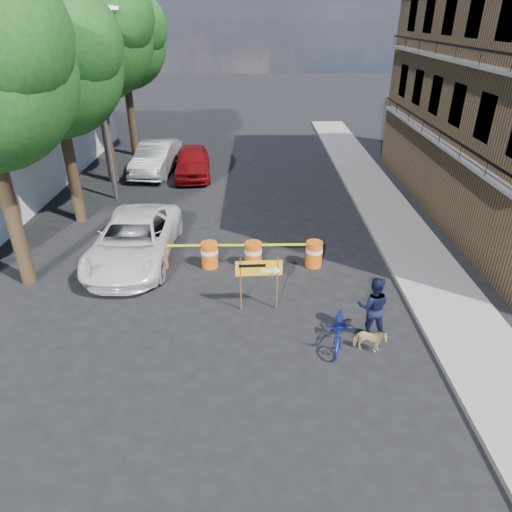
{
  "coord_description": "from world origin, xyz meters",
  "views": [
    {
      "loc": [
        0.45,
        -10.64,
        7.66
      ],
      "look_at": [
        0.5,
        1.29,
        1.3
      ],
      "focal_mm": 32.0,
      "sensor_mm": 36.0,
      "label": 1
    }
  ],
  "objects_px": {
    "barrel_mid_right": "(253,254)",
    "dog": "(369,341)",
    "suv_white": "(134,240)",
    "barrel_far_left": "(159,255)",
    "barrel_mid_left": "(210,254)",
    "sedan_red": "(192,162)",
    "bicycle": "(340,316)",
    "pedestrian": "(373,307)",
    "barrel_far_right": "(314,253)",
    "sedan_silver": "(157,157)",
    "detour_sign": "(265,272)"
  },
  "relations": [
    {
      "from": "bicycle",
      "to": "pedestrian",
      "type": "bearing_deg",
      "value": 35.82
    },
    {
      "from": "barrel_mid_right",
      "to": "dog",
      "type": "xyz_separation_m",
      "value": [
        2.95,
        -4.46,
        -0.13
      ]
    },
    {
      "from": "barrel_far_left",
      "to": "dog",
      "type": "relative_size",
      "value": 1.11
    },
    {
      "from": "barrel_far_left",
      "to": "barrel_mid_left",
      "type": "bearing_deg",
      "value": 1.45
    },
    {
      "from": "barrel_mid_right",
      "to": "suv_white",
      "type": "relative_size",
      "value": 0.16
    },
    {
      "from": "sedan_silver",
      "to": "barrel_mid_left",
      "type": "bearing_deg",
      "value": -65.24
    },
    {
      "from": "barrel_far_left",
      "to": "dog",
      "type": "bearing_deg",
      "value": -35.8
    },
    {
      "from": "barrel_far_left",
      "to": "dog",
      "type": "height_order",
      "value": "barrel_far_left"
    },
    {
      "from": "suv_white",
      "to": "sedan_red",
      "type": "height_order",
      "value": "suv_white"
    },
    {
      "from": "pedestrian",
      "to": "dog",
      "type": "bearing_deg",
      "value": 84.84
    },
    {
      "from": "barrel_far_left",
      "to": "barrel_mid_left",
      "type": "distance_m",
      "value": 1.7
    },
    {
      "from": "barrel_far_left",
      "to": "sedan_silver",
      "type": "relative_size",
      "value": 0.18
    },
    {
      "from": "barrel_mid_left",
      "to": "barrel_mid_right",
      "type": "distance_m",
      "value": 1.48
    },
    {
      "from": "bicycle",
      "to": "sedan_red",
      "type": "bearing_deg",
      "value": 123.45
    },
    {
      "from": "pedestrian",
      "to": "suv_white",
      "type": "relative_size",
      "value": 0.31
    },
    {
      "from": "barrel_far_left",
      "to": "pedestrian",
      "type": "relative_size",
      "value": 0.52
    },
    {
      "from": "barrel_mid_left",
      "to": "detour_sign",
      "type": "xyz_separation_m",
      "value": [
        1.8,
        -2.54,
        0.77
      ]
    },
    {
      "from": "barrel_mid_right",
      "to": "barrel_far_left",
      "type": "bearing_deg",
      "value": -179.17
    },
    {
      "from": "sedan_silver",
      "to": "barrel_far_left",
      "type": "bearing_deg",
      "value": -73.85
    },
    {
      "from": "pedestrian",
      "to": "barrel_mid_left",
      "type": "bearing_deg",
      "value": -28.93
    },
    {
      "from": "pedestrian",
      "to": "sedan_silver",
      "type": "distance_m",
      "value": 16.53
    },
    {
      "from": "dog",
      "to": "bicycle",
      "type": "bearing_deg",
      "value": 78.89
    },
    {
      "from": "barrel_mid_left",
      "to": "dog",
      "type": "distance_m",
      "value": 6.28
    },
    {
      "from": "barrel_mid_left",
      "to": "sedan_red",
      "type": "relative_size",
      "value": 0.2
    },
    {
      "from": "barrel_mid_left",
      "to": "sedan_red",
      "type": "xyz_separation_m",
      "value": [
        -1.74,
        9.9,
        0.29
      ]
    },
    {
      "from": "pedestrian",
      "to": "suv_white",
      "type": "xyz_separation_m",
      "value": [
        -7.24,
        4.26,
        -0.1
      ]
    },
    {
      "from": "suv_white",
      "to": "sedan_silver",
      "type": "distance_m",
      "value": 10.07
    },
    {
      "from": "barrel_mid_right",
      "to": "pedestrian",
      "type": "height_order",
      "value": "pedestrian"
    },
    {
      "from": "barrel_mid_left",
      "to": "suv_white",
      "type": "bearing_deg",
      "value": 168.75
    },
    {
      "from": "detour_sign",
      "to": "bicycle",
      "type": "xyz_separation_m",
      "value": [
        1.9,
        -1.6,
        -0.35
      ]
    },
    {
      "from": "barrel_mid_right",
      "to": "pedestrian",
      "type": "distance_m",
      "value": 4.9
    },
    {
      "from": "suv_white",
      "to": "detour_sign",
      "type": "bearing_deg",
      "value": -33.77
    },
    {
      "from": "barrel_mid_left",
      "to": "sedan_silver",
      "type": "height_order",
      "value": "sedan_silver"
    },
    {
      "from": "detour_sign",
      "to": "dog",
      "type": "height_order",
      "value": "detour_sign"
    },
    {
      "from": "dog",
      "to": "suv_white",
      "type": "distance_m",
      "value": 8.64
    },
    {
      "from": "barrel_far_right",
      "to": "dog",
      "type": "distance_m",
      "value": 4.59
    },
    {
      "from": "detour_sign",
      "to": "bicycle",
      "type": "relative_size",
      "value": 0.96
    },
    {
      "from": "barrel_far_left",
      "to": "sedan_silver",
      "type": "xyz_separation_m",
      "value": [
        -2.04,
        10.57,
        0.35
      ]
    },
    {
      "from": "barrel_far_left",
      "to": "sedan_red",
      "type": "xyz_separation_m",
      "value": [
        -0.04,
        9.95,
        0.29
      ]
    },
    {
      "from": "barrel_mid_right",
      "to": "sedan_silver",
      "type": "relative_size",
      "value": 0.18
    },
    {
      "from": "barrel_mid_left",
      "to": "detour_sign",
      "type": "bearing_deg",
      "value": -54.7
    },
    {
      "from": "barrel_far_right",
      "to": "barrel_far_left",
      "type": "bearing_deg",
      "value": -179.02
    },
    {
      "from": "pedestrian",
      "to": "bicycle",
      "type": "relative_size",
      "value": 0.99
    },
    {
      "from": "barrel_far_left",
      "to": "barrel_mid_left",
      "type": "xyz_separation_m",
      "value": [
        1.69,
        0.04,
        0.0
      ]
    },
    {
      "from": "barrel_mid_right",
      "to": "sedan_red",
      "type": "relative_size",
      "value": 0.2
    },
    {
      "from": "suv_white",
      "to": "barrel_far_left",
      "type": "bearing_deg",
      "value": -30.35
    },
    {
      "from": "barrel_mid_right",
      "to": "sedan_red",
      "type": "xyz_separation_m",
      "value": [
        -3.21,
        9.9,
        0.29
      ]
    },
    {
      "from": "barrel_mid_right",
      "to": "suv_white",
      "type": "height_order",
      "value": "suv_white"
    },
    {
      "from": "barrel_far_right",
      "to": "dog",
      "type": "relative_size",
      "value": 1.11
    },
    {
      "from": "bicycle",
      "to": "barrel_mid_right",
      "type": "bearing_deg",
      "value": 130.48
    }
  ]
}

